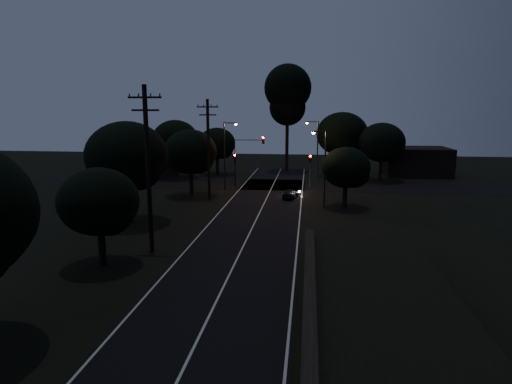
# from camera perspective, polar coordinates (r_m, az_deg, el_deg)

# --- Properties ---
(road_surface) EXTENTS (60.00, 70.00, 0.03)m
(road_surface) POSITION_cam_1_polar(r_m,az_deg,el_deg) (44.00, 1.14, -1.44)
(road_surface) COLOR black
(road_surface) RESTS_ON ground
(retaining_wall) EXTENTS (6.93, 26.00, 1.60)m
(retaining_wall) POSITION_cam_1_polar(r_m,az_deg,el_deg) (17.40, 18.15, -20.13)
(retaining_wall) COLOR black
(retaining_wall) RESTS_ON ground
(utility_pole_mid) EXTENTS (2.20, 0.30, 11.00)m
(utility_pole_mid) POSITION_cam_1_polar(r_m,az_deg,el_deg) (28.83, -14.20, 3.23)
(utility_pole_mid) COLOR black
(utility_pole_mid) RESTS_ON ground
(utility_pole_far) EXTENTS (2.20, 0.30, 10.50)m
(utility_pole_far) POSITION_cam_1_polar(r_m,az_deg,el_deg) (45.03, -6.37, 5.84)
(utility_pole_far) COLOR black
(utility_pole_far) RESTS_ON ground
(tree_left_b) EXTENTS (4.78, 4.78, 6.07)m
(tree_left_b) POSITION_cam_1_polar(r_m,az_deg,el_deg) (27.10, -19.99, -1.45)
(tree_left_b) COLOR black
(tree_left_b) RESTS_ON ground
(tree_left_c) EXTENTS (6.76, 6.76, 8.53)m
(tree_left_c) POSITION_cam_1_polar(r_m,az_deg,el_deg) (36.78, -16.55, 4.37)
(tree_left_c) COLOR black
(tree_left_c) RESTS_ON ground
(tree_left_d) EXTENTS (5.77, 5.77, 7.33)m
(tree_left_d) POSITION_cam_1_polar(r_m,az_deg,el_deg) (47.49, -8.53, 5.15)
(tree_left_d) COLOR black
(tree_left_d) RESTS_ON ground
(tree_far_nw) EXTENTS (5.41, 5.41, 6.85)m
(tree_far_nw) POSITION_cam_1_polar(r_m,az_deg,el_deg) (63.12, -5.08, 6.35)
(tree_far_nw) COLOR black
(tree_far_nw) RESTS_ON ground
(tree_far_w) EXTENTS (6.31, 6.31, 8.05)m
(tree_far_w) POSITION_cam_1_polar(r_m,az_deg,el_deg) (60.46, -10.54, 6.77)
(tree_far_w) COLOR black
(tree_far_w) RESTS_ON ground
(tree_far_ne) EXTENTS (7.21, 7.21, 9.11)m
(tree_far_ne) POSITION_cam_1_polar(r_m,az_deg,el_deg) (61.77, 11.65, 7.44)
(tree_far_ne) COLOR black
(tree_far_ne) RESTS_ON ground
(tree_far_e) EXTENTS (6.10, 6.10, 7.74)m
(tree_far_e) POSITION_cam_1_polar(r_m,az_deg,el_deg) (59.48, 16.63, 6.23)
(tree_far_e) COLOR black
(tree_far_e) RESTS_ON ground
(tree_right_a) EXTENTS (4.66, 4.66, 5.93)m
(tree_right_a) POSITION_cam_1_polar(r_m,az_deg,el_deg) (42.08, 12.13, 3.05)
(tree_right_a) COLOR black
(tree_right_a) RESTS_ON ground
(tall_pine) EXTENTS (7.15, 7.15, 16.24)m
(tall_pine) POSITION_cam_1_polar(r_m,az_deg,el_deg) (66.75, 4.24, 12.87)
(tall_pine) COLOR black
(tall_pine) RESTS_ON ground
(building_left) EXTENTS (10.00, 8.00, 4.40)m
(building_left) POSITION_cam_1_polar(r_m,az_deg,el_deg) (68.54, -13.89, 4.56)
(building_left) COLOR black
(building_left) RESTS_ON ground
(building_right) EXTENTS (9.00, 7.00, 4.00)m
(building_right) POSITION_cam_1_polar(r_m,az_deg,el_deg) (66.89, 20.54, 3.86)
(building_right) COLOR black
(building_right) RESTS_ON ground
(signal_left) EXTENTS (0.28, 0.35, 4.10)m
(signal_left) POSITION_cam_1_polar(r_m,az_deg,el_deg) (52.81, -2.82, 3.75)
(signal_left) COLOR black
(signal_left) RESTS_ON ground
(signal_right) EXTENTS (0.28, 0.35, 4.10)m
(signal_right) POSITION_cam_1_polar(r_m,az_deg,el_deg) (52.04, 7.23, 3.57)
(signal_right) COLOR black
(signal_right) RESTS_ON ground
(signal_mast) EXTENTS (3.70, 0.35, 6.25)m
(signal_mast) POSITION_cam_1_polar(r_m,az_deg,el_deg) (52.39, -1.01, 5.35)
(signal_mast) COLOR black
(signal_mast) RESTS_ON ground
(streetlight_a) EXTENTS (1.66, 0.26, 8.00)m
(streetlight_a) POSITION_cam_1_polar(r_m,az_deg,el_deg) (50.80, -4.02, 5.49)
(streetlight_a) COLOR black
(streetlight_a) RESTS_ON ground
(streetlight_b) EXTENTS (1.66, 0.26, 8.00)m
(streetlight_b) POSITION_cam_1_polar(r_m,az_deg,el_deg) (55.84, 8.00, 5.90)
(streetlight_b) COLOR black
(streetlight_b) RESTS_ON ground
(streetlight_c) EXTENTS (1.46, 0.26, 7.50)m
(streetlight_c) POSITION_cam_1_polar(r_m,az_deg,el_deg) (41.96, 8.96, 3.84)
(streetlight_c) COLOR black
(streetlight_c) RESTS_ON ground
(car) EXTENTS (1.90, 3.26, 1.04)m
(car) POSITION_cam_1_polar(r_m,az_deg,el_deg) (46.22, 4.64, -0.22)
(car) COLOR black
(car) RESTS_ON ground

